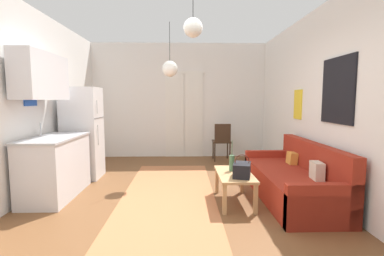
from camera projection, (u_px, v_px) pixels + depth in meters
name	position (u px, v px, depth m)	size (l,w,h in m)	color
ground_plane	(175.00, 219.00, 3.49)	(4.94, 7.90, 0.10)	brown
wall_back	(179.00, 101.00, 7.01)	(4.54, 0.13, 2.87)	white
wall_right	(353.00, 102.00, 3.40)	(0.12, 7.50, 2.87)	white
area_rug	(169.00, 196.00, 4.18)	(1.39, 3.77, 0.01)	#B26B42
couch	(295.00, 181.00, 4.06)	(0.86, 2.09, 0.83)	maroon
coffee_table	(234.00, 177.00, 3.89)	(0.48, 0.90, 0.43)	tan
bamboo_vase	(232.00, 163.00, 3.99)	(0.08, 0.08, 0.45)	#47704C
handbag	(242.00, 170.00, 3.69)	(0.30, 0.36, 0.31)	black
refrigerator	(83.00, 133.00, 5.11)	(0.66, 0.59, 1.69)	white
kitchen_counter	(52.00, 143.00, 4.11)	(0.62, 1.28, 2.14)	silver
accent_chair	(222.00, 140.00, 6.55)	(0.43, 0.41, 0.90)	#382619
pendant_lamp_near	(193.00, 28.00, 2.85)	(0.20, 0.20, 0.76)	black
pendant_lamp_far	(170.00, 69.00, 5.05)	(0.29, 0.29, 0.99)	black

